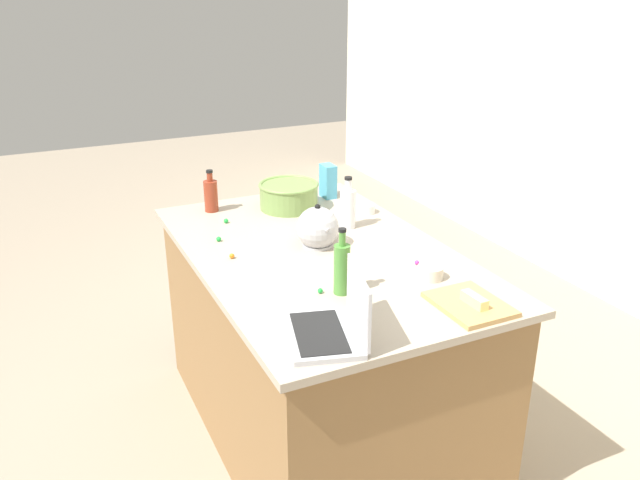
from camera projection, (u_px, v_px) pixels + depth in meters
name	position (u px, v px, depth m)	size (l,w,h in m)	color
ground_plane	(320.00, 429.00, 3.06)	(12.00, 12.00, 0.00)	gray
island_counter	(320.00, 345.00, 2.89)	(1.62, 1.02, 0.90)	olive
laptop	(334.00, 323.00, 2.07)	(0.36, 0.30, 0.22)	#B7B7BC
mixing_bowl_large	(289.00, 195.00, 3.19)	(0.29, 0.29, 0.13)	#72934C
bottle_olive	(342.00, 268.00, 2.33)	(0.06, 0.06, 0.25)	#4C8C38
bottle_soy	(211.00, 195.00, 3.15)	(0.07, 0.07, 0.20)	maroon
bottle_vinegar	(348.00, 207.00, 2.94)	(0.07, 0.07, 0.24)	white
kettle	(318.00, 228.00, 2.74)	(0.21, 0.18, 0.20)	#ADADB2
cutting_board	(470.00, 304.00, 2.27)	(0.28, 0.22, 0.02)	tan
butter_stick_left	(474.00, 300.00, 2.24)	(0.11, 0.04, 0.04)	#F4E58C
ramekin_small	(430.00, 272.00, 2.47)	(0.10, 0.10, 0.05)	beige
ramekin_medium	(366.00, 208.00, 3.15)	(0.08, 0.08, 0.04)	white
candy_bag	(328.00, 181.00, 3.34)	(0.09, 0.06, 0.17)	#4CA5CC
candy_0	(342.00, 326.00, 2.13)	(0.02, 0.02, 0.02)	orange
candy_1	(320.00, 291.00, 2.36)	(0.02, 0.02, 0.02)	green
candy_2	(293.00, 209.00, 3.18)	(0.01, 0.01, 0.01)	#CC3399
candy_3	(219.00, 239.00, 2.81)	(0.02, 0.02, 0.02)	green
candy_4	(417.00, 262.00, 2.59)	(0.02, 0.02, 0.02)	#CC3399
candy_5	(226.00, 221.00, 3.02)	(0.02, 0.02, 0.02)	green
candy_6	(232.00, 256.00, 2.65)	(0.02, 0.02, 0.02)	orange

